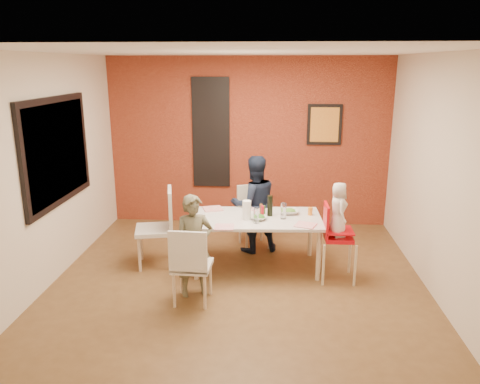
# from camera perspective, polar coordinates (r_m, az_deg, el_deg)

# --- Properties ---
(ground) EXTENTS (4.50, 4.50, 0.00)m
(ground) POSITION_cam_1_polar(r_m,az_deg,el_deg) (5.84, -0.21, -10.78)
(ground) COLOR brown
(ground) RESTS_ON ground
(ceiling) EXTENTS (4.50, 4.50, 0.02)m
(ceiling) POSITION_cam_1_polar(r_m,az_deg,el_deg) (5.24, -0.24, 16.77)
(ceiling) COLOR white
(ceiling) RESTS_ON wall_back
(wall_back) EXTENTS (4.50, 0.02, 2.70)m
(wall_back) POSITION_cam_1_polar(r_m,az_deg,el_deg) (7.58, 1.03, 6.08)
(wall_back) COLOR beige
(wall_back) RESTS_ON ground
(wall_front) EXTENTS (4.50, 0.02, 2.70)m
(wall_front) POSITION_cam_1_polar(r_m,az_deg,el_deg) (3.24, -3.15, -6.80)
(wall_front) COLOR beige
(wall_front) RESTS_ON ground
(wall_left) EXTENTS (0.02, 4.50, 2.70)m
(wall_left) POSITION_cam_1_polar(r_m,az_deg,el_deg) (5.98, -22.29, 2.41)
(wall_left) COLOR beige
(wall_left) RESTS_ON ground
(wall_right) EXTENTS (0.02, 4.50, 2.70)m
(wall_right) POSITION_cam_1_polar(r_m,az_deg,el_deg) (5.68, 23.05, 1.70)
(wall_right) COLOR beige
(wall_right) RESTS_ON ground
(brick_accent_wall) EXTENTS (4.50, 0.02, 2.70)m
(brick_accent_wall) POSITION_cam_1_polar(r_m,az_deg,el_deg) (7.56, 1.02, 6.06)
(brick_accent_wall) COLOR maroon
(brick_accent_wall) RESTS_ON ground
(picture_window_frame) EXTENTS (0.05, 1.70, 1.30)m
(picture_window_frame) POSITION_cam_1_polar(r_m,az_deg,el_deg) (6.10, -21.42, 4.67)
(picture_window_frame) COLOR black
(picture_window_frame) RESTS_ON wall_left
(picture_window_pane) EXTENTS (0.02, 1.55, 1.15)m
(picture_window_pane) POSITION_cam_1_polar(r_m,az_deg,el_deg) (6.10, -21.29, 4.67)
(picture_window_pane) COLOR black
(picture_window_pane) RESTS_ON wall_left
(glassblock_strip) EXTENTS (0.55, 0.03, 1.70)m
(glassblock_strip) POSITION_cam_1_polar(r_m,az_deg,el_deg) (7.58, -3.55, 7.20)
(glassblock_strip) COLOR silver
(glassblock_strip) RESTS_ON wall_back
(glassblock_surround) EXTENTS (0.60, 0.03, 1.76)m
(glassblock_surround) POSITION_cam_1_polar(r_m,az_deg,el_deg) (7.58, -3.56, 7.19)
(glassblock_surround) COLOR black
(glassblock_surround) RESTS_ON wall_back
(art_print_frame) EXTENTS (0.54, 0.03, 0.64)m
(art_print_frame) POSITION_cam_1_polar(r_m,az_deg,el_deg) (7.54, 10.26, 8.09)
(art_print_frame) COLOR black
(art_print_frame) RESTS_ON wall_back
(art_print_canvas) EXTENTS (0.44, 0.01, 0.54)m
(art_print_canvas) POSITION_cam_1_polar(r_m,az_deg,el_deg) (7.52, 10.27, 8.07)
(art_print_canvas) COLOR gold
(art_print_canvas) RESTS_ON wall_back
(dining_table) EXTENTS (1.69, 1.00, 0.68)m
(dining_table) POSITION_cam_1_polar(r_m,az_deg,el_deg) (5.99, 2.03, -3.64)
(dining_table) COLOR silver
(dining_table) RESTS_ON ground
(chair_near) EXTENTS (0.43, 0.43, 0.89)m
(chair_near) POSITION_cam_1_polar(r_m,az_deg,el_deg) (5.13, -6.06, -8.54)
(chair_near) COLOR silver
(chair_near) RESTS_ON ground
(chair_far) EXTENTS (0.53, 0.53, 0.88)m
(chair_far) POSITION_cam_1_polar(r_m,az_deg,el_deg) (6.79, 1.56, -2.47)
(chair_far) COLOR silver
(chair_far) RESTS_ON ground
(chair_left) EXTENTS (0.57, 0.57, 1.03)m
(chair_left) POSITION_cam_1_polar(r_m,az_deg,el_deg) (6.17, -9.58, -3.76)
(chair_left) COLOR silver
(chair_left) RESTS_ON ground
(high_chair) EXTENTS (0.41, 0.41, 0.96)m
(high_chair) POSITION_cam_1_polar(r_m,az_deg,el_deg) (5.78, 11.48, -5.13)
(high_chair) COLOR red
(high_chair) RESTS_ON ground
(child_near) EXTENTS (0.50, 0.41, 1.18)m
(child_near) POSITION_cam_1_polar(r_m,az_deg,el_deg) (5.31, -5.61, -6.58)
(child_near) COLOR brown
(child_near) RESTS_ON ground
(child_far) EXTENTS (0.80, 0.71, 1.37)m
(child_far) POSITION_cam_1_polar(r_m,az_deg,el_deg) (6.51, 1.73, -1.48)
(child_far) COLOR black
(child_far) RESTS_ON ground
(toddler) EXTENTS (0.26, 0.35, 0.66)m
(toddler) POSITION_cam_1_polar(r_m,az_deg,el_deg) (5.69, 11.89, -2.11)
(toddler) COLOR silver
(toddler) RESTS_ON high_chair
(plate_near_left) EXTENTS (0.23, 0.23, 0.01)m
(plate_near_left) POSITION_cam_1_polar(r_m,az_deg,el_deg) (5.60, -1.95, -4.28)
(plate_near_left) COLOR white
(plate_near_left) RESTS_ON dining_table
(plate_far_mid) EXTENTS (0.26, 0.26, 0.01)m
(plate_far_mid) POSITION_cam_1_polar(r_m,az_deg,el_deg) (6.32, 1.76, -1.97)
(plate_far_mid) COLOR white
(plate_far_mid) RESTS_ON dining_table
(plate_near_right) EXTENTS (0.30, 0.30, 0.01)m
(plate_near_right) POSITION_cam_1_polar(r_m,az_deg,el_deg) (5.72, 8.00, -4.00)
(plate_near_right) COLOR white
(plate_near_right) RESTS_ON dining_table
(plate_far_left) EXTENTS (0.31, 0.31, 0.01)m
(plate_far_left) POSITION_cam_1_polar(r_m,az_deg,el_deg) (6.30, -3.33, -2.05)
(plate_far_left) COLOR white
(plate_far_left) RESTS_ON dining_table
(salad_bowl_a) EXTENTS (0.22, 0.22, 0.05)m
(salad_bowl_a) POSITION_cam_1_polar(r_m,az_deg,el_deg) (5.87, 2.34, -3.17)
(salad_bowl_a) COLOR silver
(salad_bowl_a) RESTS_ON dining_table
(salad_bowl_b) EXTENTS (0.26, 0.26, 0.06)m
(salad_bowl_b) POSITION_cam_1_polar(r_m,az_deg,el_deg) (6.13, 6.10, -2.40)
(salad_bowl_b) COLOR silver
(salad_bowl_b) RESTS_ON dining_table
(wine_bottle) EXTENTS (0.07, 0.07, 0.27)m
(wine_bottle) POSITION_cam_1_polar(r_m,az_deg,el_deg) (5.99, 3.68, -1.69)
(wine_bottle) COLOR black
(wine_bottle) RESTS_ON dining_table
(wine_glass_a) EXTENTS (0.07, 0.07, 0.19)m
(wine_glass_a) POSITION_cam_1_polar(r_m,az_deg,el_deg) (5.72, 1.98, -2.92)
(wine_glass_a) COLOR white
(wine_glass_a) RESTS_ON dining_table
(wine_glass_b) EXTENTS (0.07, 0.07, 0.20)m
(wine_glass_b) POSITION_cam_1_polar(r_m,az_deg,el_deg) (5.91, 5.31, -2.31)
(wine_glass_b) COLOR white
(wine_glass_b) RESTS_ON dining_table
(paper_towel_roll) EXTENTS (0.11, 0.11, 0.24)m
(paper_towel_roll) POSITION_cam_1_polar(r_m,az_deg,el_deg) (5.85, 0.82, -2.21)
(paper_towel_roll) COLOR white
(paper_towel_roll) RESTS_ON dining_table
(condiment_red) EXTENTS (0.04, 0.04, 0.16)m
(condiment_red) POSITION_cam_1_polar(r_m,az_deg,el_deg) (5.93, 2.75, -2.42)
(condiment_red) COLOR red
(condiment_red) RESTS_ON dining_table
(condiment_green) EXTENTS (0.03, 0.03, 0.13)m
(condiment_green) POSITION_cam_1_polar(r_m,az_deg,el_deg) (6.02, 2.95, -2.27)
(condiment_green) COLOR #336A23
(condiment_green) RESTS_ON dining_table
(condiment_brown) EXTENTS (0.04, 0.04, 0.15)m
(condiment_brown) POSITION_cam_1_polar(r_m,az_deg,el_deg) (6.04, 2.58, -2.15)
(condiment_brown) COLOR brown
(condiment_brown) RESTS_ON dining_table
(sippy_cup) EXTENTS (0.06, 0.06, 0.10)m
(sippy_cup) POSITION_cam_1_polar(r_m,az_deg,el_deg) (6.10, 8.55, -2.34)
(sippy_cup) COLOR orange
(sippy_cup) RESTS_ON dining_table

